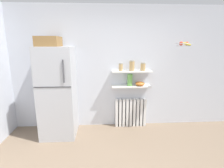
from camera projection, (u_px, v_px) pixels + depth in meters
back_wall at (115, 68)px, 3.83m from camera, size 7.04×0.10×2.60m
refrigerator at (58, 90)px, 3.46m from camera, size 0.66×0.73×1.95m
radiator at (131, 113)px, 3.95m from camera, size 0.68×0.12×0.62m
wall_shelf_lower at (131, 86)px, 3.78m from camera, size 0.84×0.22×0.02m
wall_shelf_upper at (132, 71)px, 3.71m from camera, size 0.84×0.22×0.02m
storage_jar_0 at (121, 67)px, 3.67m from camera, size 0.08×0.08×0.16m
storage_jar_1 at (132, 66)px, 3.68m from camera, size 0.11×0.11×0.22m
storage_jar_2 at (143, 67)px, 3.70m from camera, size 0.10×0.10×0.17m
vase at (130, 80)px, 3.75m from camera, size 0.11×0.11×0.26m
shelf_bowl at (140, 84)px, 3.78m from camera, size 0.20×0.20×0.09m
hanging_fruit_basket at (184, 44)px, 3.29m from camera, size 0.32×0.32×0.09m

